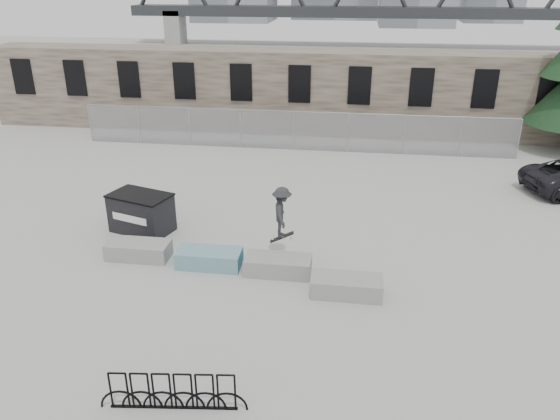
# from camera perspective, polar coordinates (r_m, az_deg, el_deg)

# --- Properties ---
(ground) EXTENTS (120.00, 120.00, 0.00)m
(ground) POSITION_cam_1_polar(r_m,az_deg,el_deg) (17.00, -3.54, -6.24)
(ground) COLOR #A1A19C
(ground) RESTS_ON ground
(stone_wall) EXTENTS (36.00, 2.58, 4.50)m
(stone_wall) POSITION_cam_1_polar(r_m,az_deg,el_deg) (31.43, 2.29, 12.28)
(stone_wall) COLOR brown
(stone_wall) RESTS_ON ground
(chainlink_fence) EXTENTS (22.06, 0.06, 2.02)m
(chainlink_fence) POSITION_cam_1_polar(r_m,az_deg,el_deg) (28.09, 1.45, 8.35)
(chainlink_fence) COLOR gray
(chainlink_fence) RESTS_ON ground
(planter_far_left) EXTENTS (2.00, 0.90, 0.54)m
(planter_far_left) POSITION_cam_1_polar(r_m,az_deg,el_deg) (18.09, -14.57, -4.01)
(planter_far_left) COLOR gray
(planter_far_left) RESTS_ON ground
(planter_center_left) EXTENTS (2.00, 0.90, 0.54)m
(planter_center_left) POSITION_cam_1_polar(r_m,az_deg,el_deg) (17.18, -7.40, -4.95)
(planter_center_left) COLOR teal
(planter_center_left) RESTS_ON ground
(planter_center_right) EXTENTS (2.00, 0.90, 0.54)m
(planter_center_right) POSITION_cam_1_polar(r_m,az_deg,el_deg) (16.65, -0.21, -5.73)
(planter_center_right) COLOR gray
(planter_center_right) RESTS_ON ground
(planter_offset) EXTENTS (2.00, 0.90, 0.54)m
(planter_offset) POSITION_cam_1_polar(r_m,az_deg,el_deg) (15.73, 7.01, -7.84)
(planter_offset) COLOR gray
(planter_offset) RESTS_ON ground
(dumpster) EXTENTS (2.39, 1.86, 1.39)m
(dumpster) POSITION_cam_1_polar(r_m,az_deg,el_deg) (19.74, -14.28, -0.27)
(dumpster) COLOR black
(dumpster) RESTS_ON ground
(bike_rack) EXTENTS (3.13, 0.41, 0.90)m
(bike_rack) POSITION_cam_1_polar(r_m,az_deg,el_deg) (12.18, -11.15, -18.14)
(bike_rack) COLOR black
(bike_rack) RESTS_ON ground
(truss_bridge) EXTENTS (70.00, 3.00, 9.80)m
(truss_bridge) POSITION_cam_1_polar(r_m,az_deg,el_deg) (69.89, 14.54, 19.45)
(truss_bridge) COLOR #2D3033
(truss_bridge) RESTS_ON ground
(skateboarder) EXTENTS (0.78, 1.14, 1.84)m
(skateboarder) POSITION_cam_1_polar(r_m,az_deg,el_deg) (16.77, 0.20, -0.26)
(skateboarder) COLOR #292A2C
(skateboarder) RESTS_ON ground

